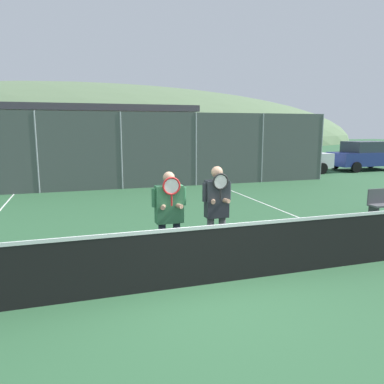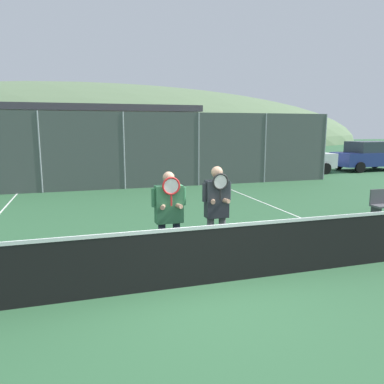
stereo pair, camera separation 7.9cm
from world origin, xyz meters
name	(u,v)px [view 1 (the left image)]	position (x,y,z in m)	size (l,w,h in m)	color
ground_plane	(202,285)	(0.00, 0.00, 0.00)	(120.00, 120.00, 0.00)	#2D5B38
hill_distant	(85,143)	(0.00, 57.13, 0.00)	(92.64, 51.47, 18.01)	#5B7551
clubhouse_building	(72,137)	(-1.89, 18.25, 1.89)	(14.23, 5.50, 3.73)	beige
fence_back	(121,151)	(0.00, 9.90, 1.55)	(19.00, 0.06, 3.09)	gray
tennis_net	(202,255)	(0.00, 0.00, 0.50)	(10.91, 0.09, 1.07)	gray
court_line_right_sideline	(308,221)	(4.06, 3.00, 0.00)	(0.05, 16.00, 0.01)	white
player_leftmost	(169,211)	(-0.30, 0.88, 1.03)	(0.62, 0.34, 1.73)	#232838
player_center_left	(217,207)	(0.59, 0.88, 1.06)	(0.55, 0.34, 1.80)	#56565B
car_left_of_center	(99,162)	(-0.72, 12.57, 0.88)	(4.75, 1.94, 1.71)	maroon
car_center	(203,160)	(4.45, 12.61, 0.86)	(4.15, 1.95, 1.67)	#B2B7BC
car_right_of_center	(290,157)	(9.43, 12.50, 0.88)	(4.38, 1.99, 1.72)	silver
car_far_right	(365,155)	(14.36, 12.45, 0.86)	(4.07, 1.96, 1.67)	navy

